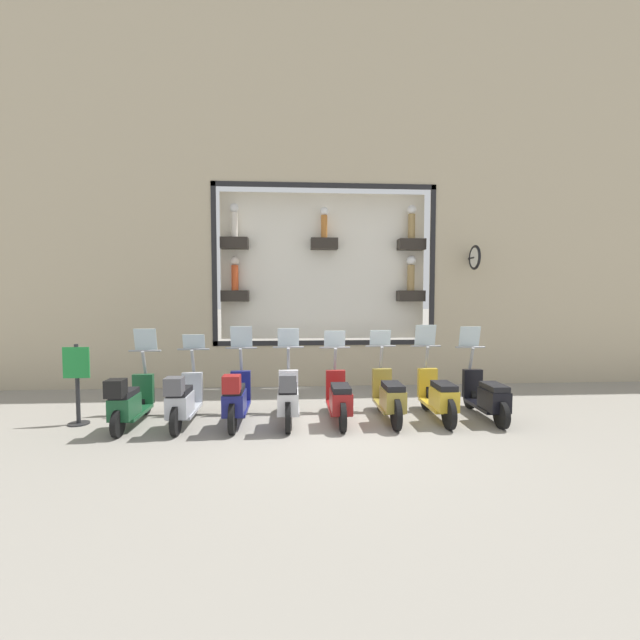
{
  "coord_description": "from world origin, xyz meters",
  "views": [
    {
      "loc": [
        -7.22,
        0.83,
        2.3
      ],
      "look_at": [
        1.79,
        0.23,
        1.77
      ],
      "focal_mm": 24.0,
      "sensor_mm": 36.0,
      "label": 1
    }
  ],
  "objects_px": {
    "scooter_white_4": "(288,397)",
    "scooter_black_0": "(487,396)",
    "scooter_yellow_1": "(438,396)",
    "scooter_navy_5": "(236,398)",
    "shop_sign_post": "(77,382)",
    "scooter_olive_2": "(389,397)",
    "scooter_red_3": "(339,398)",
    "scooter_silver_6": "(183,400)",
    "scooter_green_7": "(129,401)"
  },
  "relations": [
    {
      "from": "scooter_white_4",
      "to": "scooter_black_0",
      "type": "bearing_deg",
      "value": -89.15
    },
    {
      "from": "scooter_silver_6",
      "to": "scooter_navy_5",
      "type": "bearing_deg",
      "value": -89.37
    },
    {
      "from": "scooter_black_0",
      "to": "scooter_yellow_1",
      "type": "xyz_separation_m",
      "value": [
        0.01,
        0.91,
        0.02
      ]
    },
    {
      "from": "scooter_navy_5",
      "to": "scooter_green_7",
      "type": "distance_m",
      "value": 1.83
    },
    {
      "from": "scooter_red_3",
      "to": "scooter_navy_5",
      "type": "xyz_separation_m",
      "value": [
        -0.06,
        1.83,
        0.05
      ]
    },
    {
      "from": "scooter_white_4",
      "to": "scooter_green_7",
      "type": "bearing_deg",
      "value": 90.29
    },
    {
      "from": "scooter_white_4",
      "to": "scooter_green_7",
      "type": "distance_m",
      "value": 2.74
    },
    {
      "from": "scooter_silver_6",
      "to": "shop_sign_post",
      "type": "height_order",
      "value": "scooter_silver_6"
    },
    {
      "from": "scooter_white_4",
      "to": "scooter_navy_5",
      "type": "height_order",
      "value": "scooter_navy_5"
    },
    {
      "from": "scooter_yellow_1",
      "to": "scooter_olive_2",
      "type": "distance_m",
      "value": 0.91
    },
    {
      "from": "scooter_olive_2",
      "to": "shop_sign_post",
      "type": "bearing_deg",
      "value": 88.27
    },
    {
      "from": "scooter_navy_5",
      "to": "scooter_green_7",
      "type": "xyz_separation_m",
      "value": [
        -0.01,
        1.83,
        -0.02
      ]
    },
    {
      "from": "scooter_yellow_1",
      "to": "scooter_navy_5",
      "type": "height_order",
      "value": "scooter_yellow_1"
    },
    {
      "from": "scooter_black_0",
      "to": "scooter_red_3",
      "type": "bearing_deg",
      "value": 89.99
    },
    {
      "from": "scooter_yellow_1",
      "to": "scooter_red_3",
      "type": "xyz_separation_m",
      "value": [
        -0.01,
        1.83,
        -0.01
      ]
    },
    {
      "from": "scooter_silver_6",
      "to": "scooter_yellow_1",
      "type": "bearing_deg",
      "value": -89.11
    },
    {
      "from": "scooter_red_3",
      "to": "scooter_silver_6",
      "type": "relative_size",
      "value": 1.0
    },
    {
      "from": "scooter_black_0",
      "to": "scooter_green_7",
      "type": "bearing_deg",
      "value": 90.61
    },
    {
      "from": "scooter_olive_2",
      "to": "scooter_green_7",
      "type": "xyz_separation_m",
      "value": [
        -0.07,
        4.57,
        0.01
      ]
    },
    {
      "from": "shop_sign_post",
      "to": "scooter_olive_2",
      "type": "bearing_deg",
      "value": -91.73
    },
    {
      "from": "scooter_yellow_1",
      "to": "scooter_red_3",
      "type": "height_order",
      "value": "scooter_yellow_1"
    },
    {
      "from": "scooter_green_7",
      "to": "scooter_yellow_1",
      "type": "bearing_deg",
      "value": -89.23
    },
    {
      "from": "scooter_yellow_1",
      "to": "shop_sign_post",
      "type": "height_order",
      "value": "scooter_yellow_1"
    },
    {
      "from": "scooter_black_0",
      "to": "shop_sign_post",
      "type": "distance_m",
      "value": 7.39
    },
    {
      "from": "scooter_olive_2",
      "to": "scooter_navy_5",
      "type": "relative_size",
      "value": 1.0
    },
    {
      "from": "scooter_yellow_1",
      "to": "scooter_red_3",
      "type": "distance_m",
      "value": 1.83
    },
    {
      "from": "scooter_white_4",
      "to": "scooter_silver_6",
      "type": "height_order",
      "value": "scooter_white_4"
    },
    {
      "from": "scooter_black_0",
      "to": "shop_sign_post",
      "type": "xyz_separation_m",
      "value": [
        0.17,
        7.38,
        0.33
      ]
    },
    {
      "from": "scooter_green_7",
      "to": "scooter_red_3",
      "type": "bearing_deg",
      "value": -88.92
    },
    {
      "from": "scooter_olive_2",
      "to": "scooter_red_3",
      "type": "relative_size",
      "value": 1.0
    },
    {
      "from": "scooter_silver_6",
      "to": "shop_sign_post",
      "type": "distance_m",
      "value": 1.93
    },
    {
      "from": "scooter_yellow_1",
      "to": "scooter_black_0",
      "type": "bearing_deg",
      "value": -90.36
    },
    {
      "from": "scooter_navy_5",
      "to": "scooter_white_4",
      "type": "bearing_deg",
      "value": -89.96
    },
    {
      "from": "scooter_navy_5",
      "to": "scooter_silver_6",
      "type": "relative_size",
      "value": 1.0
    },
    {
      "from": "scooter_black_0",
      "to": "scooter_green_7",
      "type": "distance_m",
      "value": 6.4
    },
    {
      "from": "scooter_green_7",
      "to": "shop_sign_post",
      "type": "xyz_separation_m",
      "value": [
        0.24,
        0.98,
        0.3
      ]
    },
    {
      "from": "scooter_white_4",
      "to": "scooter_green_7",
      "type": "xyz_separation_m",
      "value": [
        -0.01,
        2.74,
        -0.03
      ]
    },
    {
      "from": "scooter_navy_5",
      "to": "scooter_silver_6",
      "type": "height_order",
      "value": "scooter_navy_5"
    },
    {
      "from": "scooter_white_4",
      "to": "scooter_green_7",
      "type": "relative_size",
      "value": 1.01
    },
    {
      "from": "scooter_olive_2",
      "to": "scooter_navy_5",
      "type": "xyz_separation_m",
      "value": [
        -0.06,
        2.74,
        0.04
      ]
    },
    {
      "from": "scooter_black_0",
      "to": "scooter_silver_6",
      "type": "height_order",
      "value": "scooter_black_0"
    },
    {
      "from": "scooter_yellow_1",
      "to": "scooter_white_4",
      "type": "bearing_deg",
      "value": 91.26
    },
    {
      "from": "scooter_red_3",
      "to": "scooter_black_0",
      "type": "bearing_deg",
      "value": -90.01
    },
    {
      "from": "scooter_black_0",
      "to": "scooter_yellow_1",
      "type": "distance_m",
      "value": 0.91
    },
    {
      "from": "scooter_olive_2",
      "to": "shop_sign_post",
      "type": "distance_m",
      "value": 5.56
    },
    {
      "from": "scooter_white_4",
      "to": "scooter_navy_5",
      "type": "relative_size",
      "value": 1.0
    },
    {
      "from": "scooter_yellow_1",
      "to": "scooter_olive_2",
      "type": "height_order",
      "value": "scooter_yellow_1"
    },
    {
      "from": "scooter_navy_5",
      "to": "shop_sign_post",
      "type": "xyz_separation_m",
      "value": [
        0.23,
        2.81,
        0.28
      ]
    },
    {
      "from": "scooter_black_0",
      "to": "shop_sign_post",
      "type": "height_order",
      "value": "scooter_black_0"
    },
    {
      "from": "shop_sign_post",
      "to": "scooter_white_4",
      "type": "bearing_deg",
      "value": -93.48
    }
  ]
}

